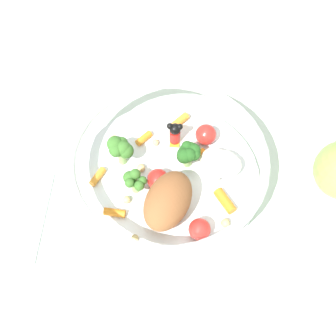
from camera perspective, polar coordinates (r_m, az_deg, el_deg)
name	(u,v)px	position (r m, az deg, el deg)	size (l,w,h in m)	color
ground_plane	(153,180)	(0.67, -1.77, -1.36)	(2.40, 2.40, 0.00)	silver
food_container	(173,171)	(0.64, 0.52, -0.36)	(0.25, 0.25, 0.07)	white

